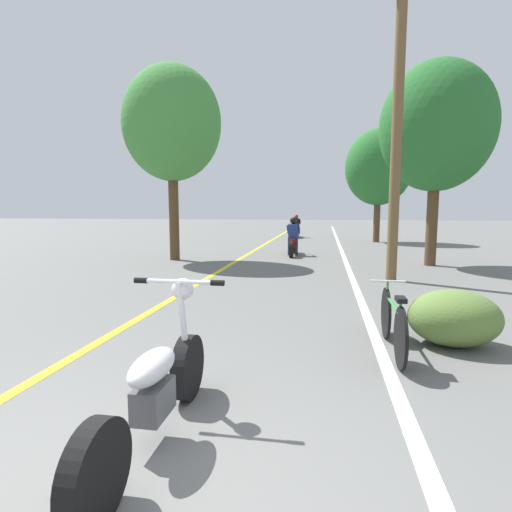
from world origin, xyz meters
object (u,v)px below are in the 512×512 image
Objects in this scene: motorcycle_foreground at (156,387)px; bicycle_parked at (393,322)px; motorcycle_rider_lead at (293,241)px; utility_pole at (397,123)px; motorcycle_rider_far at (296,229)px; roadside_tree_right_far at (379,167)px; roadside_tree_right_near at (437,127)px; roadside_tree_left at (172,124)px.

motorcycle_foreground reaches higher than bicycle_parked.
motorcycle_rider_lead reaches higher than motorcycle_foreground.
utility_pole reaches higher than motorcycle_rider_far.
motorcycle_rider_lead reaches higher than bicycle_parked.
roadside_tree_right_far is 2.70× the size of motorcycle_rider_far.
utility_pole is 8.28m from motorcycle_foreground.
motorcycle_rider_far is (-4.78, 10.99, -3.50)m from roadside_tree_right_near.
roadside_tree_left is 10.42m from bicycle_parked.
motorcycle_rider_far is 1.22× the size of bicycle_parked.
roadside_tree_left reaches higher than motorcycle_rider_lead.
roadside_tree_right_near reaches higher than roadside_tree_right_far.
roadside_tree_right_near is at bearing -66.51° from motorcycle_rider_far.
roadside_tree_right_near reaches higher than motorcycle_foreground.
utility_pole is 5.94m from bicycle_parked.
utility_pole is at bearing -76.87° from motorcycle_rider_far.
motorcycle_foreground is 11.90m from motorcycle_rider_lead.
roadside_tree_left reaches higher than roadside_tree_right_far.
motorcycle_foreground is 20.95m from motorcycle_rider_far.
utility_pole reaches higher than motorcycle_rider_lead.
roadside_tree_right_near is 8.49m from roadside_tree_right_far.
roadside_tree_left is 3.66× the size of bicycle_parked.
roadside_tree_right_near is at bearing -24.52° from motorcycle_rider_lead.
utility_pole is 3.26m from roadside_tree_right_near.
motorcycle_foreground is 2.97m from bicycle_parked.
bicycle_parked is (2.47, -18.74, -0.16)m from motorcycle_rider_far.
utility_pole is at bearing -118.76° from roadside_tree_right_near.
motorcycle_rider_far is (-0.48, 20.94, 0.11)m from motorcycle_foreground.
bicycle_parked is at bearing -82.50° from motorcycle_rider_far.
motorcycle_rider_far is at bearing 97.50° from bicycle_parked.
motorcycle_rider_lead is (-3.72, -6.53, -3.20)m from roadside_tree_right_far.
roadside_tree_right_near is at bearing 73.43° from bicycle_parked.
motorcycle_rider_lead is 9.89m from bicycle_parked.
roadside_tree_left is at bearing 126.43° from bicycle_parked.
motorcycle_rider_far reaches higher than motorcycle_foreground.
roadside_tree_right_far reaches higher than motorcycle_foreground.
roadside_tree_left is at bearing 110.53° from motorcycle_foreground.
roadside_tree_right_near is 0.95× the size of roadside_tree_left.
motorcycle_rider_lead reaches higher than motorcycle_rider_far.
utility_pole is at bearing -95.15° from roadside_tree_right_far.
roadside_tree_left is 12.11m from motorcycle_rider_far.
utility_pole is 3.50× the size of motorcycle_rider_lead.
roadside_tree_right_near reaches higher than motorcycle_rider_lead.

